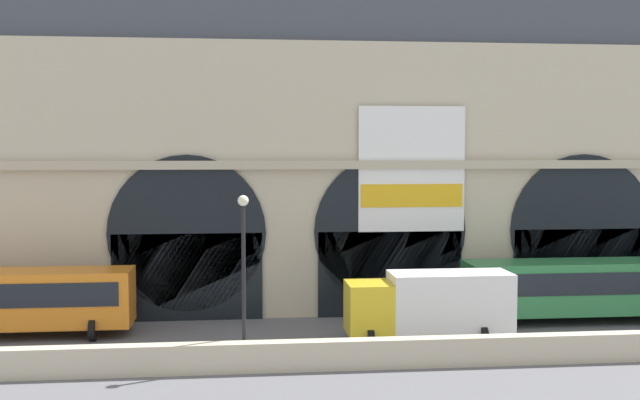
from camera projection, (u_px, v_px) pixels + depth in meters
name	position (u px, v px, depth m)	size (l,w,h in m)	color
ground_plane	(411.00, 339.00, 35.25)	(200.00, 200.00, 0.00)	slate
quay_parapet_wall	(435.00, 352.00, 30.83)	(90.00, 0.70, 1.17)	beige
station_building	(382.00, 150.00, 42.26)	(43.87, 5.69, 17.85)	beige
bus_west	(11.00, 299.00, 35.50)	(11.00, 3.25, 3.10)	orange
box_truck_center	(431.00, 304.00, 34.87)	(7.50, 2.91, 3.12)	gold
bus_mideast	(574.00, 287.00, 38.57)	(11.00, 3.25, 3.10)	#2D7A42
street_lamp_quayside	(244.00, 257.00, 30.57)	(0.44, 0.44, 6.90)	black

